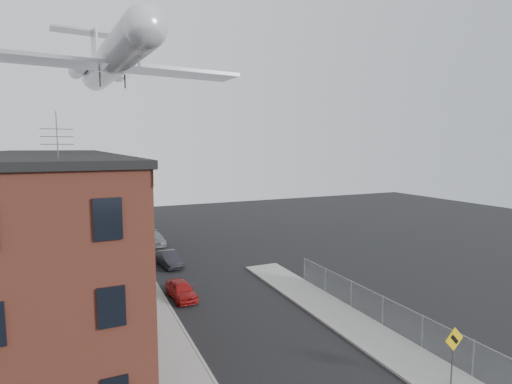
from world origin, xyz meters
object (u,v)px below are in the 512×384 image
Objects in this scene: utility_pole at (134,228)px; car_far at (155,239)px; warning_sign at (453,347)px; car_near at (181,290)px; car_mid at (169,259)px; airplane at (113,60)px; street_tree at (124,221)px.

utility_pole is 1.97× the size of car_far.
utility_pole is (-11.20, 19.03, 2.79)m from warning_sign.
car_far is (-7.40, 32.22, -1.22)m from warning_sign.
utility_pole is 14.30m from car_far.
car_far is (1.16, 16.86, 0.02)m from car_near.
airplane is (-3.61, 6.16, 18.33)m from car_mid.
car_mid is 0.16× the size of airplane.
warning_sign is 0.10× the size of airplane.
car_far is 18.94m from airplane.
street_tree is at bearing -58.24° from airplane.
utility_pole reaches higher than car_mid.
street_tree is at bearing 110.58° from warning_sign.
car_near is 0.14× the size of airplane.
street_tree is (0.33, 9.92, -1.22)m from utility_pole.
airplane reaches higher than street_tree.
car_mid is (0.86, 8.13, 0.04)m from car_near.
warning_sign reaches higher than car_mid.
utility_pole is 6.06m from car_near.
warning_sign is at bearing -78.49° from car_far.
warning_sign is at bearing -78.78° from car_mid.
warning_sign is 0.74× the size of car_near.
utility_pole is at bearing 120.48° from warning_sign.
utility_pole is 1.73× the size of street_tree.
warning_sign is 22.25m from utility_pole.
car_far is at bearing 73.93° from utility_pole.
warning_sign is at bearing -59.52° from utility_pole.
street_tree reaches higher than warning_sign.
warning_sign is at bearing -65.22° from car_near.
car_mid is 8.74m from car_far.
warning_sign is 17.63m from car_near.
street_tree is 0.19× the size of airplane.
warning_sign is 30.96m from street_tree.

